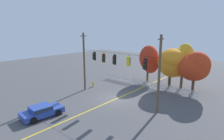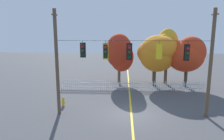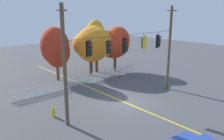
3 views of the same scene
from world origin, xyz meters
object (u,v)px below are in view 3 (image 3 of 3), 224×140
Objects in this scene: autumn_maple_near_fence at (56,48)px; traffic_signal_northbound_secondary at (158,41)px; traffic_signal_westbound_side at (125,45)px; autumn_maple_mid at (92,43)px; traffic_signal_eastbound_side at (89,49)px; traffic_signal_southbound_primary at (108,47)px; traffic_signal_northbound_primary at (144,42)px; autumn_maple_far_west at (115,43)px; fire_hydrant at (53,112)px; autumn_oak_far_east at (95,40)px.

traffic_signal_northbound_secondary is at bearing -63.15° from autumn_maple_near_fence.
traffic_signal_westbound_side is 0.25× the size of autumn_maple_mid.
traffic_signal_eastbound_side is 0.92× the size of traffic_signal_southbound_primary.
traffic_signal_northbound_primary is 0.22× the size of autumn_maple_near_fence.
autumn_maple_mid is at bearing 52.88° from traffic_signal_eastbound_side.
traffic_signal_westbound_side and traffic_signal_northbound_secondary have the same top height.
autumn_maple_mid is (5.15, 9.07, -1.07)m from traffic_signal_southbound_primary.
autumn_maple_near_fence reaches higher than autumn_maple_far_west.
autumn_maple_mid reaches higher than traffic_signal_westbound_side.
autumn_maple_near_fence is 7.58× the size of fire_hydrant.
autumn_oak_far_east reaches higher than traffic_signal_northbound_primary.
traffic_signal_southbound_primary is at bearing -24.17° from fire_hydrant.
autumn_maple_far_west is at bearing 52.10° from traffic_signal_westbound_side.
traffic_signal_northbound_secondary is at bearing -106.21° from autumn_maple_far_west.
traffic_signal_eastbound_side is at bearing -139.74° from autumn_maple_far_west.
autumn_maple_mid is at bearing 69.47° from traffic_signal_westbound_side.
traffic_signal_eastbound_side is at bearing 179.82° from traffic_signal_northbound_primary.
autumn_maple_far_west is at bearing 40.26° from traffic_signal_eastbound_side.
traffic_signal_northbound_primary reaches higher than fire_hydrant.
autumn_maple_mid reaches higher than fire_hydrant.
autumn_oak_far_east is (4.45, 9.81, -0.91)m from traffic_signal_westbound_side.
autumn_maple_near_fence reaches higher than traffic_signal_northbound_primary.
traffic_signal_eastbound_side is at bearing -38.92° from fire_hydrant.
autumn_maple_near_fence is (0.90, 9.98, -1.37)m from traffic_signal_southbound_primary.
traffic_signal_southbound_primary is at bearing -122.29° from autumn_oak_far_east.
autumn_maple_near_fence is at bearing 75.30° from traffic_signal_eastbound_side.
traffic_signal_westbound_side is 10.11m from autumn_maple_near_fence.
traffic_signal_southbound_primary is 5.95m from traffic_signal_northbound_secondary.
traffic_signal_northbound_secondary is 0.25× the size of autumn_maple_mid.
traffic_signal_southbound_primary is 1.79× the size of fire_hydrant.
autumn_maple_far_west is (6.71, 8.62, -1.28)m from traffic_signal_westbound_side.
traffic_signal_northbound_secondary is 9.85m from autumn_oak_far_east.
traffic_signal_northbound_primary is 0.23× the size of autumn_maple_mid.
traffic_signal_northbound_primary is at bearing -0.18° from traffic_signal_eastbound_side.
autumn_maple_far_west is at bearing -10.21° from autumn_maple_near_fence.
autumn_maple_mid is 3.35m from autumn_maple_far_west.
traffic_signal_northbound_primary is 9.21m from fire_hydrant.
traffic_signal_northbound_primary is (2.15, -0.02, 0.04)m from traffic_signal_westbound_side.
traffic_signal_southbound_primary is at bearing 180.00° from traffic_signal_northbound_secondary.
autumn_maple_mid is 1.29m from autumn_oak_far_east.
traffic_signal_northbound_secondary is at bearing 0.01° from traffic_signal_eastbound_side.
traffic_signal_eastbound_side is 0.88× the size of traffic_signal_northbound_secondary.
traffic_signal_eastbound_side is 7.67m from traffic_signal_northbound_secondary.
traffic_signal_eastbound_side and traffic_signal_southbound_primary have the same top height.
autumn_maple_far_west is 7.29× the size of fire_hydrant.
autumn_maple_far_west is (7.56, -1.36, 0.07)m from autumn_maple_near_fence.
autumn_maple_far_west is (2.51, 8.62, -1.24)m from traffic_signal_northbound_secondary.
traffic_signal_southbound_primary is 10.48m from autumn_maple_mid.
traffic_signal_westbound_side is at bearing 180.00° from traffic_signal_northbound_secondary.
autumn_maple_mid is (3.40, 9.07, -1.04)m from traffic_signal_westbound_side.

